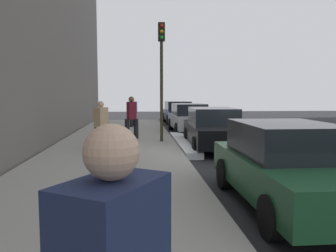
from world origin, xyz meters
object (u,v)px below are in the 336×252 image
Objects in this scene: parked_car_navy at (178,112)px; parked_car_black at (213,128)px; rolling_suitcase at (106,140)px; traffic_light_pole at (162,62)px; pedestrian_burgundy_coat at (132,116)px; pedestrian_blue_coat at (133,111)px; pedestrian_tan_coat at (101,124)px; parked_car_silver at (189,118)px; parked_car_green at (288,165)px.

parked_car_navy is 11.15m from parked_car_black.
traffic_light_pole is at bearing 124.77° from rolling_suitcase.
pedestrian_burgundy_coat is at bearing -17.93° from parked_car_navy.
traffic_light_pole reaches higher than pedestrian_blue_coat.
parked_car_navy is 12.62m from pedestrian_tan_coat.
parked_car_navy is 0.92× the size of parked_car_black.
traffic_light_pole is 5.18× the size of rolling_suitcase.
parked_car_black is (11.15, 0.07, 0.00)m from parked_car_navy.
pedestrian_tan_coat is (2.66, -0.96, -0.07)m from pedestrian_burgundy_coat.
rolling_suitcase is at bearing -5.88° from pedestrian_blue_coat.
parked_car_navy is 0.96× the size of parked_car_silver.
parked_car_green is 0.91× the size of traffic_light_pole.
parked_car_silver is 5.40m from traffic_light_pole.
parked_car_black is at bearing 23.84° from pedestrian_blue_coat.
parked_car_black is (5.44, 0.11, 0.00)m from parked_car_silver.
traffic_light_pole is at bearing 11.76° from pedestrian_blue_coat.
parked_car_navy is 5.71m from parked_car_silver.
traffic_light_pole is (-1.82, 2.18, 2.24)m from pedestrian_tan_coat.
pedestrian_burgundy_coat is at bearing -120.70° from parked_car_black.
pedestrian_burgundy_coat is (-1.83, -3.09, 0.34)m from parked_car_black.
pedestrian_tan_coat reaches higher than parked_car_navy.
pedestrian_blue_coat reaches higher than parked_car_navy.
pedestrian_tan_coat is (0.82, -4.05, 0.27)m from parked_car_black.
parked_car_navy is 0.92× the size of traffic_light_pole.
rolling_suitcase is (-6.17, -3.86, -0.34)m from parked_car_green.
traffic_light_pole is (4.45, -1.77, 2.51)m from parked_car_silver.
parked_car_green is 2.37× the size of pedestrian_burgundy_coat.
pedestrian_blue_coat is at bearing -179.27° from pedestrian_burgundy_coat.
parked_car_green is 7.02m from pedestrian_tan_coat.
parked_car_silver is 0.97× the size of traffic_light_pole.
parked_car_navy is at bearing 161.56° from rolling_suitcase.
pedestrian_tan_coat reaches higher than parked_car_green.
parked_car_black is 2.61× the size of pedestrian_burgundy_coat.
parked_car_black is 3.28m from traffic_light_pole.
rolling_suitcase is at bearing -20.47° from pedestrian_burgundy_coat.
parked_car_green is at bearing 12.62° from pedestrian_blue_coat.
pedestrian_burgundy_coat reaches higher than parked_car_green.
parked_car_black is 6.61m from parked_car_green.
pedestrian_blue_coat is (-13.75, -3.08, 0.28)m from parked_car_green.
pedestrian_burgundy_coat is at bearing -39.53° from parked_car_silver.
parked_car_silver is at bearing 147.84° from pedestrian_tan_coat.
parked_car_green is at bearing 19.63° from pedestrian_burgundy_coat.
parked_car_black is 1.10× the size of parked_car_green.
pedestrian_burgundy_coat is 5.31m from pedestrian_blue_coat.
parked_car_green is 14.09m from pedestrian_blue_coat.
pedestrian_burgundy_coat is (3.61, -2.98, 0.34)m from parked_car_silver.
parked_car_silver is 7.02m from rolling_suitcase.
pedestrian_blue_coat is 6.66m from traffic_light_pole.
pedestrian_tan_coat is at bearing -145.51° from parked_car_green.
parked_car_navy is 12.22m from rolling_suitcase.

